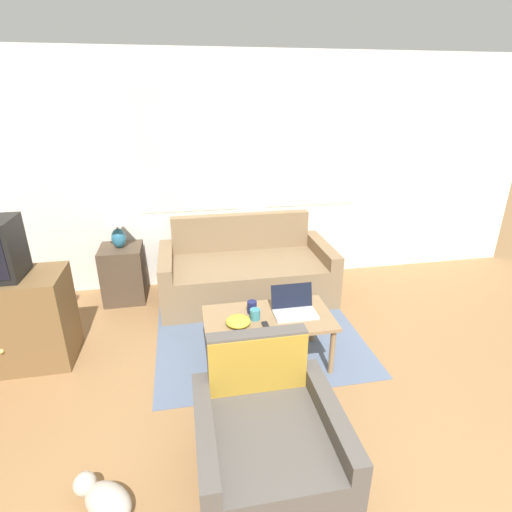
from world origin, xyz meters
TOP-DOWN VIEW (x-y plane):
  - wall_back at (-0.00, 3.76)m, footprint 6.80×0.06m
  - rug at (-0.27, 2.60)m, footprint 1.91×2.04m
  - couch at (-0.24, 3.28)m, footprint 1.88×0.93m
  - armchair at (-0.51, 0.91)m, footprint 0.81×0.83m
  - tv_dresser at (-2.38, 2.42)m, footprint 0.94×0.54m
  - side_table at (-1.59, 3.43)m, footprint 0.44×0.44m
  - table_lamp at (-1.59, 3.43)m, footprint 0.28×0.28m
  - coffee_table at (-0.27, 2.00)m, footprint 1.06×0.58m
  - laptop at (-0.04, 2.02)m, footprint 0.35×0.26m
  - cup_navy at (-0.39, 2.09)m, footprint 0.08×0.08m
  - cup_yellow at (-0.38, 1.98)m, footprint 0.08×0.08m
  - snack_bowl at (-0.53, 1.92)m, footprint 0.20×0.20m
  - tv_remote at (-0.32, 1.83)m, footprint 0.05×0.15m
  - cat_black at (-1.43, 0.85)m, footprint 0.46×0.38m

SIDE VIEW (x-z plane):
  - rug at x=-0.27m, z-range 0.00..0.01m
  - cat_black at x=-1.43m, z-range 0.00..0.20m
  - armchair at x=-0.51m, z-range -0.16..0.67m
  - couch at x=-0.24m, z-range -0.16..0.70m
  - side_table at x=-1.59m, z-range 0.00..0.62m
  - tv_dresser at x=-2.38m, z-range 0.00..0.80m
  - coffee_table at x=-0.27m, z-range 0.18..0.63m
  - tv_remote at x=-0.32m, z-range 0.45..0.47m
  - snack_bowl at x=-0.53m, z-range 0.45..0.52m
  - cup_yellow at x=-0.38m, z-range 0.45..0.54m
  - laptop at x=-0.04m, z-range 0.39..0.61m
  - cup_navy at x=-0.39m, z-range 0.45..0.56m
  - table_lamp at x=-1.59m, z-range 0.70..1.23m
  - wall_back at x=0.00m, z-range 0.01..2.61m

